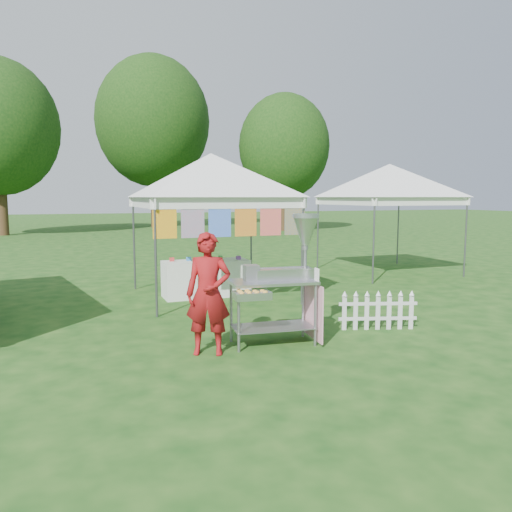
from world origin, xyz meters
name	(u,v)px	position (x,y,z in m)	size (l,w,h in m)	color
ground	(278,340)	(0.00, 0.00, 0.00)	(120.00, 120.00, 0.00)	#134012
canopy_main	(211,154)	(0.00, 3.49, 2.99)	(4.24, 4.24, 3.45)	#59595E
canopy_right	(390,164)	(5.50, 5.00, 2.99)	(4.24, 4.24, 3.45)	#59595E
tree_mid	(153,122)	(3.00, 28.00, 7.14)	(7.60, 7.60, 11.52)	#392914
tree_right	(284,147)	(10.00, 22.00, 5.18)	(5.60, 5.60, 8.42)	#392914
donut_cart	(286,268)	(0.04, -0.18, 1.10)	(1.42, 0.88, 1.86)	gray
vendor	(208,294)	(-1.13, -0.26, 0.82)	(0.60, 0.39, 1.65)	maroon
picket_fence	(378,312)	(1.72, -0.04, 0.29)	(1.21, 0.41, 0.56)	silver
display_table	(206,278)	(-0.11, 3.57, 0.38)	(1.80, 0.70, 0.77)	white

